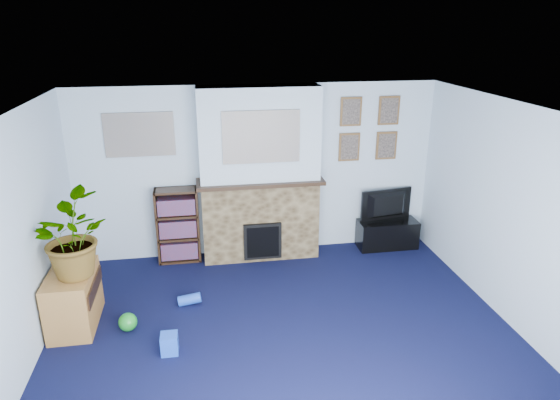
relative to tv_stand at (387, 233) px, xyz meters
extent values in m
cube|color=black|center=(-1.89, -2.03, -0.23)|extent=(5.00, 4.50, 0.01)
cube|color=white|center=(-1.89, -2.03, 2.17)|extent=(5.00, 4.50, 0.01)
cube|color=silver|center=(-1.89, 0.22, 0.97)|extent=(5.00, 0.04, 2.40)
cube|color=silver|center=(-1.89, -4.28, 0.97)|extent=(5.00, 0.04, 2.40)
cube|color=silver|center=(-4.39, -2.03, 0.97)|extent=(0.04, 4.50, 2.40)
cube|color=silver|center=(0.61, -2.03, 0.97)|extent=(0.04, 4.50, 2.40)
cube|color=brown|center=(-1.89, 0.02, 0.33)|extent=(1.60, 0.40, 1.10)
cube|color=brown|center=(-1.89, 0.02, 1.52)|extent=(1.60, 0.40, 1.30)
cube|color=brown|center=(-1.89, -0.01, 0.90)|extent=(1.72, 0.50, 0.05)
cube|color=brown|center=(-1.89, -0.19, 0.10)|extent=(0.52, 0.08, 0.52)
cube|color=brown|center=(-1.89, -0.23, 0.10)|extent=(0.44, 0.02, 0.44)
cube|color=gray|center=(-1.89, -0.19, 1.55)|extent=(1.00, 0.03, 0.68)
cube|color=gray|center=(-3.44, 0.21, 1.55)|extent=(0.90, 0.03, 0.58)
cube|color=brown|center=(-0.59, 0.20, 1.77)|extent=(0.30, 0.03, 0.40)
cube|color=brown|center=(-0.04, 0.20, 1.77)|extent=(0.30, 0.03, 0.40)
cube|color=brown|center=(-0.59, 0.20, 1.27)|extent=(0.30, 0.03, 0.40)
cube|color=brown|center=(-0.04, 0.20, 1.27)|extent=(0.30, 0.03, 0.40)
cube|color=black|center=(0.00, 0.00, 0.00)|extent=(0.87, 0.37, 0.41)
imported|color=black|center=(0.00, 0.02, 0.42)|extent=(0.81, 0.23, 0.46)
cube|color=black|center=(-3.02, 0.20, 0.30)|extent=(0.58, 0.02, 1.05)
cube|color=black|center=(-3.30, 0.07, 0.30)|extent=(0.03, 0.28, 1.05)
cube|color=black|center=(-2.75, 0.07, 0.30)|extent=(0.03, 0.28, 1.05)
cube|color=black|center=(-3.02, 0.07, -0.21)|extent=(0.56, 0.28, 0.03)
cube|color=black|center=(-3.02, 0.07, 0.12)|extent=(0.56, 0.28, 0.03)
cube|color=black|center=(-3.02, 0.07, 0.46)|extent=(0.56, 0.28, 0.03)
cube|color=black|center=(-3.02, 0.07, 0.81)|extent=(0.56, 0.28, 0.03)
cube|color=black|center=(-3.02, 0.06, -0.05)|extent=(0.50, 0.22, 0.24)
cube|color=black|center=(-3.02, 0.06, 0.28)|extent=(0.50, 0.22, 0.24)
cube|color=black|center=(-3.02, 0.06, 0.59)|extent=(0.50, 0.22, 0.22)
cube|color=#A77135|center=(-4.13, -1.35, 0.12)|extent=(0.46, 0.82, 0.64)
imported|color=#26661E|center=(-4.08, -1.40, 0.85)|extent=(0.99, 1.03, 0.88)
cube|color=gold|center=(-1.99, -0.03, 1.00)|extent=(0.10, 0.06, 0.14)
cylinder|color=#B2BFC6|center=(-1.51, -0.03, 1.01)|extent=(0.05, 0.05, 0.16)
sphere|color=gray|center=(-2.47, -0.03, 0.99)|extent=(0.14, 0.14, 0.14)
cylinder|color=blue|center=(-1.15, -0.03, 0.99)|extent=(0.06, 0.06, 0.13)
cube|color=#198C26|center=(-4.19, -1.13, -0.08)|extent=(0.42, 0.37, 0.29)
sphere|color=#198C26|center=(-3.55, -1.57, -0.14)|extent=(0.20, 0.20, 0.20)
cube|color=blue|center=(-3.09, -2.04, -0.12)|extent=(0.17, 0.17, 0.21)
cylinder|color=blue|center=(-2.89, -1.15, -0.15)|extent=(0.28, 0.12, 0.16)
camera|label=1|loc=(-2.68, -6.41, 2.97)|focal=32.00mm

